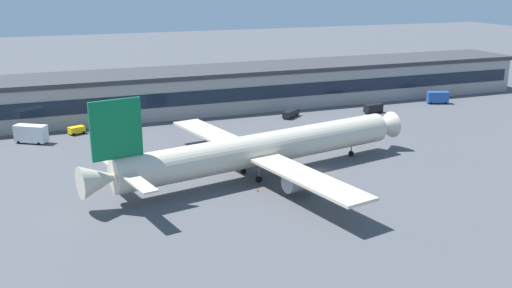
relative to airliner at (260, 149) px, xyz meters
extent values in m
plane|color=#4C4F54|center=(11.75, -1.34, -5.18)|extent=(600.00, 600.00, 0.00)
cube|color=#9E9993|center=(11.75, 57.99, -0.10)|extent=(189.11, 19.99, 10.17)
cube|color=#38383D|center=(11.75, 57.99, 5.59)|extent=(192.89, 20.39, 1.20)
cube|color=#192333|center=(11.75, 47.94, 0.41)|extent=(185.33, 0.16, 3.66)
cylinder|color=beige|center=(0.90, 0.19, 0.02)|extent=(57.61, 17.48, 5.93)
cone|color=beige|center=(30.85, 6.38, 0.02)|extent=(6.37, 6.60, 5.64)
cone|color=beige|center=(-29.34, -6.07, 0.02)|extent=(7.47, 6.55, 5.34)
cube|color=#0C723F|center=(-26.33, -5.45, 7.73)|extent=(8.23, 2.17, 9.49)
cube|color=beige|center=(-27.16, 1.04, 0.91)|extent=(4.51, 10.94, 0.30)
cube|color=beige|center=(-24.52, -11.74, 0.91)|extent=(4.51, 10.94, 0.30)
cube|color=beige|center=(-4.29, 15.38, -0.57)|extent=(11.13, 26.60, 0.50)
cube|color=beige|center=(2.17, -15.82, -0.57)|extent=(11.13, 26.60, 0.50)
cylinder|color=#99999E|center=(-2.52, 11.77, -2.60)|extent=(5.45, 4.19, 3.26)
cylinder|color=#99999E|center=(2.36, -11.81, -2.60)|extent=(5.45, 4.19, 3.26)
cylinder|color=black|center=(22.33, 4.62, -4.63)|extent=(1.18, 0.71, 1.10)
cylinder|color=slate|center=(22.33, 4.62, -3.24)|extent=(0.24, 0.24, 2.24)
cylinder|color=black|center=(-2.46, 2.22, -4.63)|extent=(1.18, 0.71, 1.10)
cylinder|color=slate|center=(-2.46, 2.22, -3.24)|extent=(0.24, 0.24, 2.24)
cylinder|color=black|center=(-1.38, -3.01, -4.63)|extent=(1.18, 0.71, 1.10)
cylinder|color=slate|center=(-1.38, -3.01, -3.24)|extent=(0.24, 0.24, 2.24)
cube|color=black|center=(48.04, 36.59, -3.73)|extent=(5.44, 2.85, 2.20)
cube|color=black|center=(49.46, 36.77, -3.29)|extent=(2.07, 2.24, 0.55)
cylinder|color=black|center=(49.72, 37.81, -4.83)|extent=(0.73, 0.39, 0.70)
cylinder|color=black|center=(49.98, 35.84, -4.83)|extent=(0.73, 0.39, 0.70)
cylinder|color=black|center=(46.11, 37.34, -4.83)|extent=(0.73, 0.39, 0.70)
cylinder|color=black|center=(46.37, 35.37, -4.83)|extent=(0.73, 0.39, 0.70)
cube|color=#2651A5|center=(72.47, 40.39, -3.23)|extent=(6.46, 4.40, 3.20)
cube|color=black|center=(70.93, 40.98, -2.59)|extent=(2.75, 2.82, 0.80)
cylinder|color=black|center=(70.12, 40.14, -4.83)|extent=(0.76, 0.53, 0.70)
cylinder|color=black|center=(70.90, 42.15, -4.83)|extent=(0.76, 0.53, 0.70)
cylinder|color=black|center=(74.04, 38.63, -4.83)|extent=(0.76, 0.53, 0.70)
cylinder|color=black|center=(74.82, 40.64, -4.83)|extent=(0.76, 0.53, 0.70)
cube|color=white|center=(-39.61, 39.04, -2.93)|extent=(7.45, 6.12, 3.80)
cube|color=black|center=(-41.27, 40.12, -2.17)|extent=(3.42, 3.38, 0.95)
cylinder|color=black|center=(-42.36, 39.44, -4.83)|extent=(0.75, 0.63, 0.70)
cylinder|color=black|center=(-41.08, 41.40, -4.83)|extent=(0.75, 0.63, 0.70)
cylinder|color=black|center=(-38.15, 36.68, -4.83)|extent=(0.75, 0.63, 0.70)
cylinder|color=black|center=(-36.86, 38.64, -4.83)|extent=(0.75, 0.63, 0.70)
cube|color=yellow|center=(-29.60, 43.29, -4.08)|extent=(4.09, 3.20, 1.50)
cube|color=black|center=(-28.69, 43.66, -3.78)|extent=(1.85, 2.18, 0.38)
cylinder|color=black|center=(-28.77, 44.60, -4.83)|extent=(0.76, 0.54, 0.70)
cylinder|color=black|center=(-28.10, 42.93, -4.83)|extent=(0.76, 0.54, 0.70)
cylinder|color=black|center=(-31.11, 43.66, -4.83)|extent=(0.76, 0.54, 0.70)
cylinder|color=black|center=(-30.44, 41.99, -4.83)|extent=(0.76, 0.54, 0.70)
cube|color=black|center=(24.89, 40.30, -4.03)|extent=(6.18, 5.66, 1.60)
cube|color=black|center=(23.54, 39.17, -3.71)|extent=(2.90, 2.85, 0.40)
cylinder|color=black|center=(23.76, 38.17, -4.83)|extent=(0.73, 0.68, 0.70)
cylinder|color=black|center=(22.60, 39.54, -4.83)|extent=(0.73, 0.68, 0.70)
cylinder|color=black|center=(27.18, 41.06, -4.83)|extent=(0.73, 0.68, 0.70)
cylinder|color=black|center=(26.02, 42.43, -4.83)|extent=(0.73, 0.68, 0.70)
cone|color=#F2590C|center=(-3.40, -7.51, -4.87)|extent=(0.51, 0.51, 0.63)
camera|label=1|loc=(-37.00, -93.30, 30.43)|focal=39.83mm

